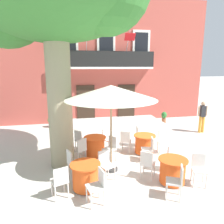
{
  "coord_description": "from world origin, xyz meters",
  "views": [
    {
      "loc": [
        -3.17,
        -7.81,
        3.4
      ],
      "look_at": [
        -1.21,
        1.66,
        1.3
      ],
      "focal_mm": 33.41,
      "sensor_mm": 36.0,
      "label": 1
    }
  ],
  "objects_px": {
    "cafe_chair_front_1": "(105,163)",
    "cafe_chair_far_side_0": "(80,139)",
    "cafe_chair_middle_2": "(147,163)",
    "cafe_chair_near_tree_1": "(126,140)",
    "cafe_chair_middle_0": "(199,167)",
    "cafe_chair_far_side_3": "(108,138)",
    "cafe_table_front": "(86,176)",
    "cafe_chair_far_side_1": "(80,148)",
    "cafe_chair_near_tree_3": "(163,140)",
    "cafe_chair_near_tree_2": "(149,148)",
    "cafe_table_near_tree": "(144,144)",
    "cafe_chair_front_2": "(73,162)",
    "cafe_chair_middle_3": "(177,180)",
    "cafe_chair_middle_1": "(171,156)",
    "cafe_chair_near_tree_0": "(140,135)",
    "cafe_umbrella": "(111,93)",
    "cafe_table_far_side": "(95,146)",
    "cafe_chair_front_3": "(60,180)",
    "ground_planter_left": "(51,122)",
    "ground_planter_right": "(164,117)",
    "cafe_table_middle": "(172,171)",
    "cafe_chair_front_0": "(98,184)",
    "pedestrian_near_entrance": "(202,115)",
    "cafe_chair_far_side_2": "(111,147)"
  },
  "relations": [
    {
      "from": "cafe_chair_near_tree_2",
      "to": "cafe_umbrella",
      "type": "distance_m",
      "value": 2.58
    },
    {
      "from": "cafe_table_far_side",
      "to": "pedestrian_near_entrance",
      "type": "relative_size",
      "value": 0.52
    },
    {
      "from": "cafe_chair_front_1",
      "to": "cafe_chair_far_side_0",
      "type": "relative_size",
      "value": 1.0
    },
    {
      "from": "cafe_table_front",
      "to": "cafe_chair_front_2",
      "type": "bearing_deg",
      "value": 116.35
    },
    {
      "from": "cafe_chair_middle_0",
      "to": "cafe_chair_far_side_1",
      "type": "relative_size",
      "value": 1.0
    },
    {
      "from": "cafe_chair_near_tree_1",
      "to": "cafe_chair_middle_1",
      "type": "height_order",
      "value": "same"
    },
    {
      "from": "cafe_chair_middle_2",
      "to": "cafe_chair_near_tree_1",
      "type": "bearing_deg",
      "value": 92.81
    },
    {
      "from": "cafe_chair_near_tree_3",
      "to": "cafe_chair_middle_0",
      "type": "bearing_deg",
      "value": -89.57
    },
    {
      "from": "cafe_chair_far_side_2",
      "to": "ground_planter_left",
      "type": "xyz_separation_m",
      "value": [
        -2.49,
        4.95,
        -0.2
      ]
    },
    {
      "from": "cafe_chair_middle_1",
      "to": "cafe_chair_front_3",
      "type": "distance_m",
      "value": 3.62
    },
    {
      "from": "cafe_table_near_tree",
      "to": "cafe_chair_near_tree_2",
      "type": "xyz_separation_m",
      "value": [
        -0.1,
        -0.75,
        0.14
      ]
    },
    {
      "from": "cafe_chair_near_tree_2",
      "to": "cafe_chair_front_0",
      "type": "bearing_deg",
      "value": -137.2
    },
    {
      "from": "cafe_chair_front_0",
      "to": "pedestrian_near_entrance",
      "type": "bearing_deg",
      "value": 37.46
    },
    {
      "from": "cafe_chair_middle_3",
      "to": "ground_planter_left",
      "type": "bearing_deg",
      "value": 116.43
    },
    {
      "from": "cafe_chair_middle_0",
      "to": "cafe_chair_far_side_3",
      "type": "height_order",
      "value": "same"
    },
    {
      "from": "cafe_umbrella",
      "to": "ground_planter_left",
      "type": "xyz_separation_m",
      "value": [
        -2.36,
        5.68,
        -2.28
      ]
    },
    {
      "from": "cafe_chair_middle_3",
      "to": "cafe_table_front",
      "type": "relative_size",
      "value": 1.05
    },
    {
      "from": "cafe_chair_middle_0",
      "to": "cafe_chair_front_3",
      "type": "xyz_separation_m",
      "value": [
        -3.95,
        0.09,
        0.0
      ]
    },
    {
      "from": "cafe_table_near_tree",
      "to": "cafe_chair_far_side_0",
      "type": "xyz_separation_m",
      "value": [
        -2.51,
        0.69,
        0.14
      ]
    },
    {
      "from": "cafe_chair_middle_3",
      "to": "cafe_umbrella",
      "type": "distance_m",
      "value": 3.1
    },
    {
      "from": "cafe_chair_far_side_2",
      "to": "cafe_umbrella",
      "type": "distance_m",
      "value": 2.21
    },
    {
      "from": "cafe_table_front",
      "to": "cafe_chair_far_side_3",
      "type": "distance_m",
      "value": 2.9
    },
    {
      "from": "cafe_chair_near_tree_0",
      "to": "ground_planter_right",
      "type": "distance_m",
      "value": 4.37
    },
    {
      "from": "cafe_chair_middle_2",
      "to": "cafe_chair_far_side_0",
      "type": "xyz_separation_m",
      "value": [
        -1.9,
        2.55,
        0.0
      ]
    },
    {
      "from": "cafe_table_far_side",
      "to": "cafe_chair_far_side_2",
      "type": "bearing_deg",
      "value": -47.58
    },
    {
      "from": "cafe_chair_middle_0",
      "to": "cafe_chair_middle_3",
      "type": "relative_size",
      "value": 1.0
    },
    {
      "from": "ground_planter_right",
      "to": "cafe_table_middle",
      "type": "bearing_deg",
      "value": -113.41
    },
    {
      "from": "cafe_chair_front_2",
      "to": "cafe_chair_far_side_0",
      "type": "xyz_separation_m",
      "value": [
        0.33,
        2.04,
        0.0
      ]
    },
    {
      "from": "cafe_umbrella",
      "to": "cafe_chair_middle_0",
      "type": "bearing_deg",
      "value": -29.46
    },
    {
      "from": "cafe_table_front",
      "to": "cafe_chair_far_side_1",
      "type": "relative_size",
      "value": 0.95
    },
    {
      "from": "cafe_chair_near_tree_0",
      "to": "cafe_chair_middle_1",
      "type": "distance_m",
      "value": 2.33
    },
    {
      "from": "cafe_table_near_tree",
      "to": "cafe_chair_middle_3",
      "type": "distance_m",
      "value": 2.97
    },
    {
      "from": "cafe_table_middle",
      "to": "cafe_chair_front_2",
      "type": "relative_size",
      "value": 0.95
    },
    {
      "from": "cafe_chair_middle_3",
      "to": "cafe_umbrella",
      "type": "xyz_separation_m",
      "value": [
        -1.37,
        1.84,
        2.08
      ]
    },
    {
      "from": "cafe_table_near_tree",
      "to": "cafe_chair_front_2",
      "type": "height_order",
      "value": "cafe_chair_front_2"
    },
    {
      "from": "cafe_chair_far_side_2",
      "to": "cafe_chair_near_tree_1",
      "type": "bearing_deg",
      "value": 40.94
    },
    {
      "from": "cafe_table_front",
      "to": "cafe_chair_front_3",
      "type": "height_order",
      "value": "cafe_chair_front_3"
    },
    {
      "from": "cafe_chair_middle_1",
      "to": "cafe_table_middle",
      "type": "bearing_deg",
      "value": -114.07
    },
    {
      "from": "cafe_chair_middle_2",
      "to": "cafe_chair_middle_3",
      "type": "height_order",
      "value": "same"
    },
    {
      "from": "cafe_chair_far_side_1",
      "to": "cafe_umbrella",
      "type": "bearing_deg",
      "value": -40.02
    },
    {
      "from": "cafe_chair_middle_0",
      "to": "cafe_chair_near_tree_0",
      "type": "bearing_deg",
      "value": 102.67
    },
    {
      "from": "cafe_chair_near_tree_2",
      "to": "cafe_chair_front_2",
      "type": "distance_m",
      "value": 2.8
    },
    {
      "from": "cafe_chair_near_tree_2",
      "to": "cafe_chair_near_tree_3",
      "type": "bearing_deg",
      "value": 38.96
    },
    {
      "from": "cafe_chair_near_tree_1",
      "to": "cafe_chair_middle_1",
      "type": "distance_m",
      "value": 2.1
    },
    {
      "from": "cafe_chair_middle_1",
      "to": "cafe_table_far_side",
      "type": "xyz_separation_m",
      "value": [
        -2.31,
        1.73,
        -0.14
      ]
    },
    {
      "from": "pedestrian_near_entrance",
      "to": "cafe_chair_middle_1",
      "type": "bearing_deg",
      "value": -135.16
    },
    {
      "from": "cafe_table_middle",
      "to": "cafe_chair_far_side_1",
      "type": "bearing_deg",
      "value": 143.14
    },
    {
      "from": "cafe_table_near_tree",
      "to": "cafe_chair_front_2",
      "type": "bearing_deg",
      "value": -154.47
    },
    {
      "from": "cafe_table_near_tree",
      "to": "cafe_table_far_side",
      "type": "relative_size",
      "value": 1.0
    },
    {
      "from": "cafe_chair_near_tree_3",
      "to": "cafe_chair_near_tree_2",
      "type": "bearing_deg",
      "value": -141.04
    }
  ]
}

